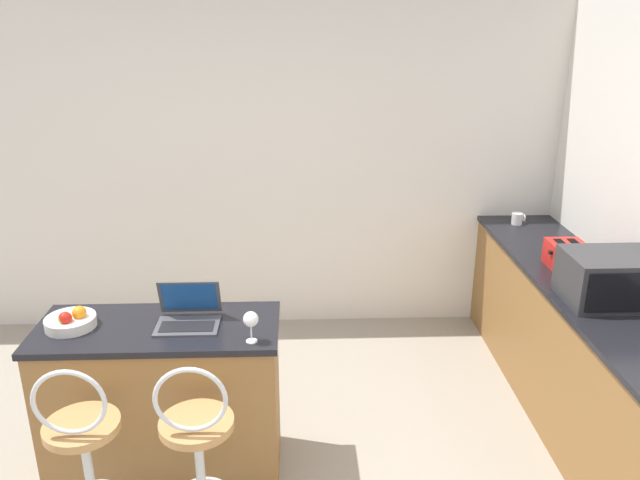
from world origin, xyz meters
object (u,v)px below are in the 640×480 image
at_px(bar_stool_far, 199,459).
at_px(toaster, 569,257).
at_px(microwave, 611,278).
at_px(fruit_bowl, 71,321).
at_px(bar_stool_near, 86,462).
at_px(mug_white, 517,219).
at_px(wine_glass_tall, 251,320).
at_px(laptop, 188,313).

height_order(bar_stool_far, toaster, toaster).
xyz_separation_m(microwave, fruit_bowl, (-2.86, -0.20, -0.10)).
bearing_deg(bar_stool_far, bar_stool_near, 180.00).
bearing_deg(mug_white, wine_glass_tall, -137.51).
xyz_separation_m(bar_stool_far, microwave, (2.18, 0.70, 0.56)).
xyz_separation_m(laptop, fruit_bowl, (-0.59, -0.03, -0.02)).
bearing_deg(bar_stool_far, mug_white, 44.01).
relative_size(laptop, fruit_bowl, 1.26).
height_order(microwave, mug_white, microwave).
relative_size(bar_stool_far, fruit_bowl, 3.94).
bearing_deg(microwave, wine_glass_tall, -168.91).
bearing_deg(fruit_bowl, wine_glass_tall, -10.98).
height_order(microwave, toaster, microwave).
bearing_deg(microwave, toaster, 93.94).
distance_m(toaster, wine_glass_tall, 2.09).
height_order(wine_glass_tall, mug_white, wine_glass_tall).
xyz_separation_m(laptop, wine_glass_tall, (0.34, -0.21, 0.06)).
relative_size(microwave, toaster, 1.63).
xyz_separation_m(bar_stool_near, microwave, (2.69, 0.70, 0.56)).
height_order(bar_stool_near, toaster, toaster).
xyz_separation_m(toaster, mug_white, (-0.02, 0.89, -0.04)).
bearing_deg(bar_stool_near, mug_white, 37.90).
bearing_deg(fruit_bowl, bar_stool_near, -70.92).
height_order(laptop, fruit_bowl, laptop).
bearing_deg(laptop, mug_white, 34.31).
distance_m(laptop, toaster, 2.33).
bearing_deg(laptop, toaster, 15.77).
xyz_separation_m(bar_stool_far, laptop, (-0.10, 0.54, 0.48)).
relative_size(bar_stool_near, fruit_bowl, 3.94).
bearing_deg(fruit_bowl, toaster, 13.26).
xyz_separation_m(bar_stool_near, mug_white, (2.64, 2.06, 0.47)).
relative_size(bar_stool_far, mug_white, 10.12).
bearing_deg(wine_glass_tall, fruit_bowl, 169.02).
relative_size(microwave, wine_glass_tall, 3.10).
distance_m(laptop, microwave, 2.28).
height_order(bar_stool_near, bar_stool_far, same).
bearing_deg(microwave, bar_stool_far, -162.09).
bearing_deg(toaster, bar_stool_near, -156.24).
bearing_deg(mug_white, microwave, -87.88).
height_order(bar_stool_near, laptop, laptop).
bearing_deg(mug_white, laptop, -145.69).
bearing_deg(laptop, bar_stool_near, -127.68).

